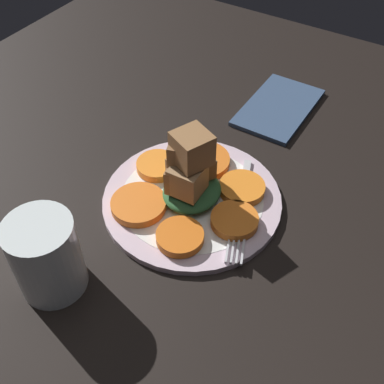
% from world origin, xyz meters
% --- Properties ---
extents(table_slab, '(1.20, 1.20, 0.02)m').
position_xyz_m(table_slab, '(0.00, 0.00, 0.01)').
color(table_slab, black).
rests_on(table_slab, ground).
extents(plate, '(0.26, 0.26, 0.01)m').
position_xyz_m(plate, '(0.00, 0.00, 0.03)').
color(plate, silver).
rests_on(plate, table_slab).
extents(carrot_slice_0, '(0.06, 0.06, 0.01)m').
position_xyz_m(carrot_slice_0, '(-0.08, -0.03, 0.04)').
color(carrot_slice_0, orange).
rests_on(carrot_slice_0, plate).
extents(carrot_slice_1, '(0.07, 0.07, 0.01)m').
position_xyz_m(carrot_slice_1, '(-0.01, -0.08, 0.04)').
color(carrot_slice_1, orange).
rests_on(carrot_slice_1, plate).
extents(carrot_slice_2, '(0.07, 0.07, 0.01)m').
position_xyz_m(carrot_slice_2, '(0.05, -0.06, 0.04)').
color(carrot_slice_2, orange).
rests_on(carrot_slice_2, plate).
extents(carrot_slice_3, '(0.08, 0.08, 0.01)m').
position_xyz_m(carrot_slice_3, '(0.07, 0.02, 0.04)').
color(carrot_slice_3, orange).
rests_on(carrot_slice_3, plate).
extents(carrot_slice_4, '(0.06, 0.06, 0.01)m').
position_xyz_m(carrot_slice_4, '(0.02, 0.08, 0.04)').
color(carrot_slice_4, orange).
rests_on(carrot_slice_4, plate).
extents(carrot_slice_5, '(0.08, 0.08, 0.01)m').
position_xyz_m(carrot_slice_5, '(-0.06, 0.05, 0.04)').
color(carrot_slice_5, orange).
rests_on(carrot_slice_5, plate).
extents(center_pile, '(0.09, 0.08, 0.12)m').
position_xyz_m(center_pile, '(-0.00, 0.00, 0.08)').
color(center_pile, '#2D6033').
rests_on(center_pile, plate).
extents(fork, '(0.19, 0.09, 0.00)m').
position_xyz_m(fork, '(0.01, -0.07, 0.03)').
color(fork, silver).
rests_on(fork, plate).
extents(water_glass, '(0.08, 0.08, 0.11)m').
position_xyz_m(water_glass, '(-0.21, 0.07, 0.07)').
color(water_glass, silver).
rests_on(water_glass, table_slab).
extents(napkin, '(0.18, 0.11, 0.01)m').
position_xyz_m(napkin, '(0.28, -0.01, 0.02)').
color(napkin, '#334766').
rests_on(napkin, table_slab).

